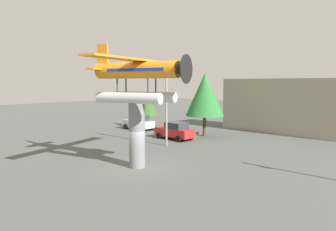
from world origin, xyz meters
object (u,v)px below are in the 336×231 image
car_near_silver (138,122)px  tree_east (205,95)px  display_pedestal (137,135)px  tree_west (147,103)px  floatplane_monument (138,77)px  car_mid_red (175,131)px  streetlight_primary (168,98)px  storefront_building (285,105)px

car_near_silver → tree_east: (8.59, 2.04, 3.59)m
display_pedestal → tree_west: size_ratio=0.94×
floatplane_monument → car_mid_red: 12.12m
tree_west → tree_east: size_ratio=0.70×
car_mid_red → streetlight_primary: 4.93m
tree_west → storefront_building: bearing=33.6°
car_mid_red → tree_east: size_ratio=0.62×
floatplane_monument → tree_east: (-4.62, 13.11, -1.63)m
floatplane_monument → tree_west: bearing=119.9°
streetlight_primary → storefront_building: bearing=75.8°
storefront_building → display_pedestal: bearing=-91.0°
car_near_silver → tree_east: size_ratio=0.62×
floatplane_monument → car_near_silver: (-13.21, 11.07, -5.22)m
floatplane_monument → car_near_silver: bearing=123.1°
display_pedestal → streetlight_primary: (-3.52, 6.57, 2.17)m
floatplane_monument → car_near_silver: 18.01m
display_pedestal → storefront_building: bearing=89.0°
car_mid_red → tree_east: tree_east is taller
car_mid_red → floatplane_monument: bearing=120.3°
display_pedestal → storefront_building: size_ratio=0.32×
tree_west → tree_east: bearing=2.3°
car_mid_red → streetlight_primary: bearing=122.7°
floatplane_monument → streetlight_primary: bearing=102.2°
display_pedestal → tree_east: size_ratio=0.65×
floatplane_monument → streetlight_primary: 7.67m
display_pedestal → tree_west: 18.60m
display_pedestal → car_near_silver: 17.22m
storefront_building → tree_east: bearing=-118.9°
storefront_building → car_mid_red: bearing=-114.7°
car_mid_red → car_near_silver: bearing=-12.0°
display_pedestal → car_mid_red: size_ratio=1.05×
display_pedestal → streetlight_primary: bearing=118.2°
display_pedestal → car_near_silver: bearing=139.7°
car_mid_red → tree_west: tree_west is taller
car_near_silver → storefront_building: bearing=-141.0°
car_near_silver → storefront_building: size_ratio=0.30×
streetlight_primary → tree_east: 6.66m
car_near_silver → storefront_building: storefront_building is taller
floatplane_monument → streetlight_primary: size_ratio=1.37×
car_near_silver → storefront_building: 17.46m
display_pedestal → car_mid_red: 10.99m
tree_east → car_mid_red: bearing=-103.6°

